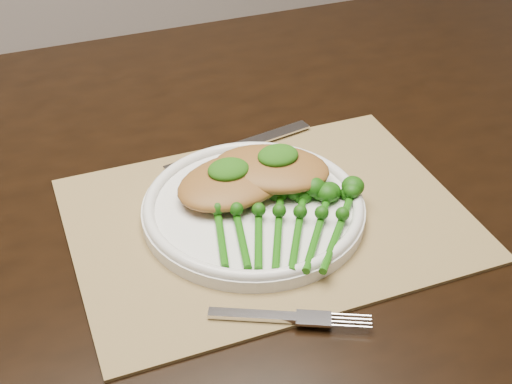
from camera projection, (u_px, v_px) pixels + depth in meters
name	position (u px, v px, depth m)	size (l,w,h in m)	color
dining_table	(174.00, 379.00, 1.11)	(1.65, 0.99, 0.75)	black
placemat	(268.00, 219.00, 0.83)	(0.45, 0.33, 0.00)	olive
dinner_plate	(253.00, 207.00, 0.82)	(0.26, 0.26, 0.02)	white
knife	(225.00, 151.00, 0.93)	(0.22, 0.04, 0.01)	silver
fork	(300.00, 318.00, 0.70)	(0.15, 0.09, 0.00)	silver
chicken_fillet_left	(235.00, 181.00, 0.84)	(0.14, 0.10, 0.03)	#905F2A
chicken_fillet_right	(271.00, 168.00, 0.85)	(0.14, 0.10, 0.03)	#905F2A
pesto_dollop_left	(228.00, 170.00, 0.83)	(0.05, 0.04, 0.02)	#144309
pesto_dollop_right	(278.00, 156.00, 0.84)	(0.05, 0.04, 0.02)	#144309
broccolini_bundle	(278.00, 228.00, 0.78)	(0.22, 0.22, 0.04)	#17580B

